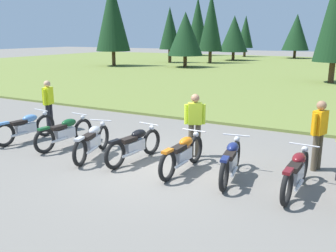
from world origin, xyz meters
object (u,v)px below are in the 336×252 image
at_px(motorcycle_black, 135,145).
at_px(rider_in_hivis_vest, 48,102).
at_px(motorcycle_british_green, 65,132).
at_px(motorcycle_silver, 92,141).
at_px(motorcycle_maroon, 296,172).
at_px(rider_with_back_turned, 195,122).
at_px(motorcycle_orange, 183,153).
at_px(motorcycle_sky_blue, 26,127).
at_px(rider_near_row_end, 319,131).
at_px(motorcycle_navy, 231,160).

height_order(motorcycle_black, rider_in_hivis_vest, rider_in_hivis_vest).
xyz_separation_m(motorcycle_british_green, motorcycle_black, (2.43, -0.07, 0.00)).
bearing_deg(motorcycle_silver, motorcycle_maroon, 2.69).
bearing_deg(rider_in_hivis_vest, rider_with_back_turned, -2.24).
bearing_deg(motorcycle_orange, rider_in_hivis_vest, 166.78).
bearing_deg(motorcycle_sky_blue, rider_near_row_end, 11.54).
distance_m(motorcycle_orange, rider_in_hivis_vest, 5.89).
bearing_deg(motorcycle_maroon, rider_with_back_turned, 158.41).
bearing_deg(motorcycle_british_green, rider_near_row_end, 12.94).
distance_m(motorcycle_british_green, motorcycle_black, 2.44).
bearing_deg(motorcycle_british_green, motorcycle_orange, -1.74).
distance_m(motorcycle_silver, rider_with_back_turned, 2.72).
distance_m(rider_near_row_end, rider_with_back_turned, 3.00).
bearing_deg(motorcycle_british_green, motorcycle_maroon, -0.80).
xyz_separation_m(motorcycle_sky_blue, motorcycle_navy, (6.43, 0.10, 0.00)).
height_order(motorcycle_black, motorcycle_navy, same).
xyz_separation_m(motorcycle_sky_blue, rider_near_row_end, (8.01, 1.64, 0.51)).
bearing_deg(motorcycle_orange, rider_with_back_turned, 101.20).
bearing_deg(motorcycle_navy, rider_near_row_end, 44.09).
height_order(motorcycle_black, motorcycle_maroon, same).
bearing_deg(motorcycle_british_green, motorcycle_silver, -14.34).
xyz_separation_m(motorcycle_maroon, rider_near_row_end, (0.18, 1.59, 0.51)).
height_order(rider_in_hivis_vest, rider_with_back_turned, same).
height_order(motorcycle_sky_blue, motorcycle_orange, same).
relative_size(motorcycle_silver, motorcycle_black, 0.98).
distance_m(motorcycle_british_green, motorcycle_silver, 1.32).
relative_size(motorcycle_british_green, rider_in_hivis_vest, 1.26).
distance_m(motorcycle_silver, motorcycle_maroon, 5.10).
bearing_deg(motorcycle_orange, motorcycle_navy, 4.39).
distance_m(rider_in_hivis_vest, rider_near_row_end, 8.45).
bearing_deg(motorcycle_silver, rider_in_hivis_vest, 153.91).
height_order(rider_near_row_end, rider_with_back_turned, same).
bearing_deg(rider_near_row_end, motorcycle_maroon, -96.42).
relative_size(motorcycle_navy, rider_with_back_turned, 1.25).
relative_size(motorcycle_silver, motorcycle_maroon, 0.98).
bearing_deg(motorcycle_black, rider_with_back_turned, 42.81).
height_order(motorcycle_maroon, rider_with_back_turned, rider_with_back_turned).
xyz_separation_m(motorcycle_navy, rider_with_back_turned, (-1.37, 1.04, 0.51)).
bearing_deg(motorcycle_silver, motorcycle_orange, 4.77).
relative_size(motorcycle_orange, rider_in_hivis_vest, 1.26).
bearing_deg(rider_in_hivis_vest, motorcycle_black, -16.64).
xyz_separation_m(motorcycle_silver, motorcycle_orange, (2.54, 0.21, 0.00)).
bearing_deg(motorcycle_black, motorcycle_navy, 0.88).
bearing_deg(rider_in_hivis_vest, motorcycle_sky_blue, -72.44).
relative_size(motorcycle_sky_blue, motorcycle_black, 1.00).
bearing_deg(rider_near_row_end, motorcycle_black, -159.10).
distance_m(motorcycle_orange, motorcycle_maroon, 2.55).
height_order(motorcycle_navy, rider_near_row_end, rider_near_row_end).
bearing_deg(motorcycle_maroon, motorcycle_silver, -177.31).
height_order(motorcycle_sky_blue, motorcycle_british_green, same).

